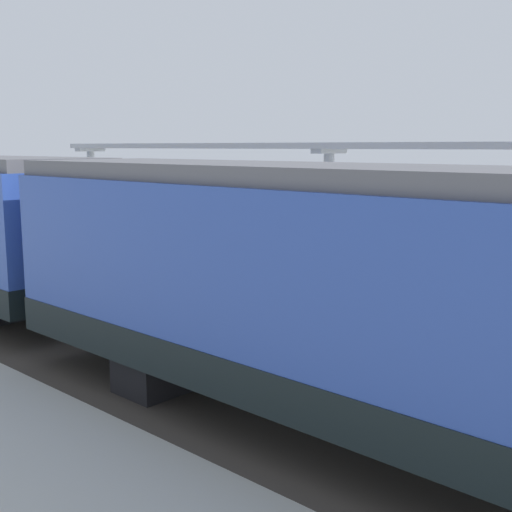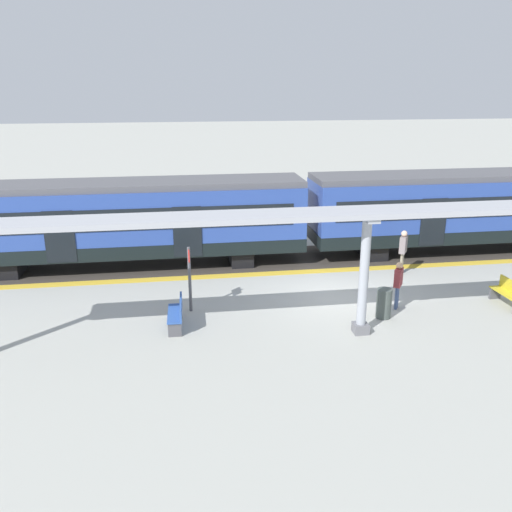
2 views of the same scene
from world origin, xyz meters
name	(u,v)px [view 1 (image 1 of 2)]	position (x,y,z in m)	size (l,w,h in m)	color
ground_plane	(255,302)	(0.00, 0.00, 0.00)	(176.00, 176.00, 0.00)	#A8A9A0
tactile_edge_strip	(161,325)	(-2.88, 0.00, 0.00)	(0.49, 28.45, 0.01)	gold
trackbed	(85,344)	(-4.73, 0.00, 0.00)	(3.20, 40.45, 0.01)	#38332D
train_near_carriage	(457,320)	(-4.72, -7.43, 1.83)	(2.65, 14.24, 3.48)	#2A4799
canopy_pillar_second	(328,217)	(2.68, -0.12, 1.85)	(1.10, 0.44, 3.64)	slate
canopy_pillar_third	(92,196)	(2.68, 10.95, 1.85)	(1.10, 0.44, 3.64)	slate
canopy_beam	(328,146)	(2.68, -0.09, 3.72)	(1.20, 22.89, 0.16)	#A8AAB2
bench_near_end	(508,313)	(1.42, -5.56, 0.44)	(1.51, 0.48, 0.86)	#2F56A4
bench_mid_platform	(160,252)	(1.48, 5.48, 0.44)	(1.51, 0.47, 0.86)	gold
trash_bin	(273,268)	(1.72, 0.96, 0.48)	(0.48, 0.48, 0.97)	#424B47
platform_info_sign	(464,274)	(0.28, -5.12, 1.33)	(0.56, 0.10, 2.20)	#4C4C51
passenger_waiting_near_edge	(102,253)	(-2.14, 3.22, 1.09)	(0.55, 0.47, 1.75)	gray
passenger_by_the_benches	(238,248)	(1.09, 1.67, 1.01)	(0.50, 0.44, 1.62)	#3C507B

